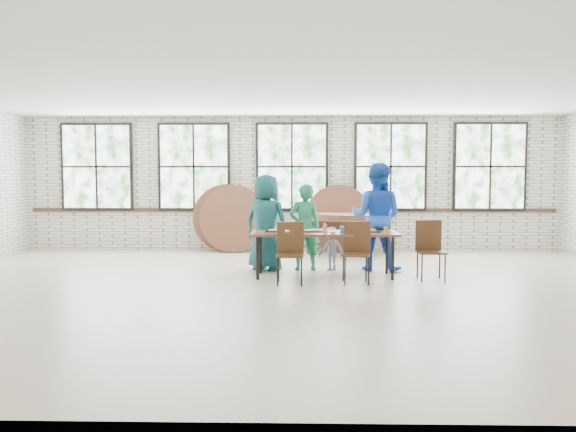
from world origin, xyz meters
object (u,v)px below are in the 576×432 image
(storage_table, at_px, (350,222))
(dining_table, at_px, (324,235))
(chair_near_left, at_px, (290,248))
(chair_near_right, at_px, (357,247))

(storage_table, bearing_deg, dining_table, -98.50)
(dining_table, distance_m, chair_near_left, 0.83)
(dining_table, height_order, chair_near_left, chair_near_left)
(chair_near_left, xyz_separation_m, storage_table, (1.23, 3.41, 0.13))
(chair_near_right, distance_m, storage_table, 3.29)
(chair_near_left, distance_m, storage_table, 3.62)
(storage_table, bearing_deg, chair_near_right, -88.29)
(chair_near_right, relative_size, storage_table, 0.51)
(dining_table, bearing_deg, chair_near_right, -45.16)
(dining_table, relative_size, chair_near_right, 2.53)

